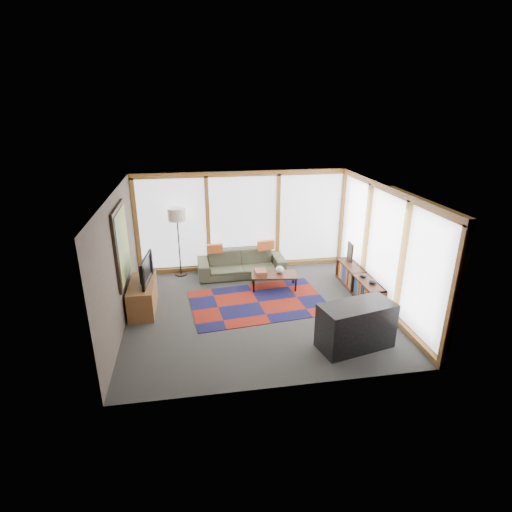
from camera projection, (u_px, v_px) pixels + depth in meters
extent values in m
plane|color=#2D2D2B|center=(259.00, 310.00, 8.57)|extent=(5.50, 5.50, 0.00)
cube|color=#463934|center=(119.00, 262.00, 7.69)|extent=(0.04, 5.00, 2.60)
cube|color=#463934|center=(288.00, 313.00, 5.80)|extent=(5.50, 0.04, 2.60)
cube|color=silver|center=(259.00, 190.00, 7.64)|extent=(5.50, 5.00, 0.04)
cube|color=white|center=(243.00, 221.00, 10.38)|extent=(5.30, 0.02, 2.35)
cube|color=white|center=(385.00, 246.00, 8.52)|extent=(0.02, 4.80, 2.35)
cube|color=black|center=(121.00, 245.00, 7.88)|extent=(0.05, 1.35, 1.55)
cube|color=gold|center=(123.00, 244.00, 7.88)|extent=(0.02, 1.20, 1.40)
cube|color=maroon|center=(258.00, 302.00, 8.91)|extent=(3.14, 2.20, 0.01)
imported|color=#3E3E2C|center=(241.00, 263.00, 10.23)|extent=(2.22, 0.91, 0.64)
cube|color=#C05823|center=(215.00, 249.00, 10.00)|extent=(0.41, 0.14, 0.22)
cube|color=#C05823|center=(266.00, 245.00, 10.21)|extent=(0.45, 0.20, 0.24)
cube|color=brown|center=(261.00, 272.00, 9.46)|extent=(0.27, 0.34, 0.11)
ellipsoid|color=silver|center=(280.00, 270.00, 9.52)|extent=(0.23, 0.23, 0.18)
ellipsoid|color=black|center=(373.00, 282.00, 8.62)|extent=(0.20, 0.20, 0.09)
ellipsoid|color=black|center=(363.00, 276.00, 8.94)|extent=(0.19, 0.19, 0.08)
cube|color=black|center=(350.00, 252.00, 9.84)|extent=(0.07, 0.34, 0.45)
cube|color=brown|center=(143.00, 296.00, 8.50)|extent=(0.52, 1.24, 0.62)
imported|color=black|center=(142.00, 270.00, 8.33)|extent=(0.23, 1.00, 0.57)
cube|color=black|center=(356.00, 326.00, 7.16)|extent=(1.45, 0.91, 0.85)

